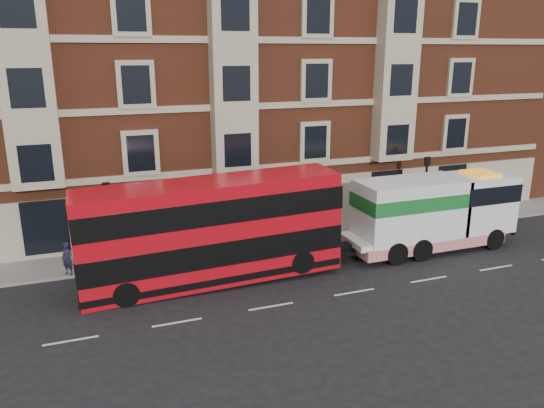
{
  "coord_description": "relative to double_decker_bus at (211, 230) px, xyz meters",
  "views": [
    {
      "loc": [
        -7.01,
        -19.14,
        10.47
      ],
      "look_at": [
        1.52,
        4.0,
        3.3
      ],
      "focal_mm": 35.0,
      "sensor_mm": 36.0,
      "label": 1
    }
  ],
  "objects": [
    {
      "name": "tow_truck",
      "position": [
        12.06,
        0.0,
        -0.45
      ],
      "size": [
        9.59,
        2.83,
        4.0
      ],
      "color": "white",
      "rests_on": "ground"
    },
    {
      "name": "ground",
      "position": [
        1.68,
        -3.38,
        -2.57
      ],
      "size": [
        120.0,
        120.0,
        0.0
      ],
      "primitive_type": "plane",
      "color": "black",
      "rests_on": "ground"
    },
    {
      "name": "sidewalk",
      "position": [
        1.68,
        4.12,
        -2.49
      ],
      "size": [
        90.0,
        3.0,
        0.15
      ],
      "primitive_type": "cube",
      "color": "slate",
      "rests_on": "ground"
    },
    {
      "name": "double_decker_bus",
      "position": [
        0.0,
        0.0,
        0.0
      ],
      "size": [
        11.97,
        2.75,
        4.85
      ],
      "color": "red",
      "rests_on": "ground"
    },
    {
      "name": "victorian_terrace",
      "position": [
        2.18,
        11.62,
        7.5
      ],
      "size": [
        45.0,
        12.0,
        20.4
      ],
      "color": "brown",
      "rests_on": "ground"
    },
    {
      "name": "lamp_post_west",
      "position": [
        -4.32,
        2.82,
        0.11
      ],
      "size": [
        0.35,
        0.15,
        4.35
      ],
      "color": "black",
      "rests_on": "sidewalk"
    },
    {
      "name": "pedestrian",
      "position": [
        -6.35,
        2.77,
        -1.6
      ],
      "size": [
        0.7,
        0.68,
        1.63
      ],
      "primitive_type": "imported",
      "rotation": [
        0.0,
        0.0,
        -0.72
      ],
      "color": "#1C1A35",
      "rests_on": "sidewalk"
    },
    {
      "name": "lamp_post_east",
      "position": [
        13.68,
        2.82,
        0.11
      ],
      "size": [
        0.35,
        0.15,
        4.35
      ],
      "color": "black",
      "rests_on": "sidewalk"
    }
  ]
}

